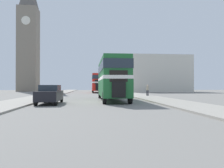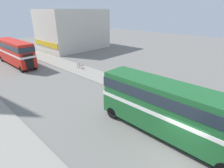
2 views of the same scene
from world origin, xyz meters
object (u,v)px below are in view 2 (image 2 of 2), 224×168
(pedestrian_walking, at_px, (129,77))
(bicycle_on_pavement, at_px, (81,66))
(double_decker_bus, at_px, (166,106))
(bus_distant, at_px, (15,51))

(pedestrian_walking, distance_m, bicycle_on_pavement, 9.44)
(pedestrian_walking, bearing_deg, double_decker_bus, -126.58)
(double_decker_bus, height_order, bus_distant, bus_distant)
(pedestrian_walking, xyz_separation_m, bicycle_on_pavement, (-0.37, 9.42, -0.51))
(double_decker_bus, bearing_deg, bicycle_on_pavement, 72.60)
(double_decker_bus, xyz_separation_m, pedestrian_walking, (5.76, 7.76, -1.41))
(double_decker_bus, xyz_separation_m, bus_distant, (-0.58, 26.94, 0.02))
(double_decker_bus, relative_size, pedestrian_walking, 6.80)
(bus_distant, xyz_separation_m, bicycle_on_pavement, (5.96, -9.76, -1.94))
(bus_distant, bearing_deg, bicycle_on_pavement, -58.59)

